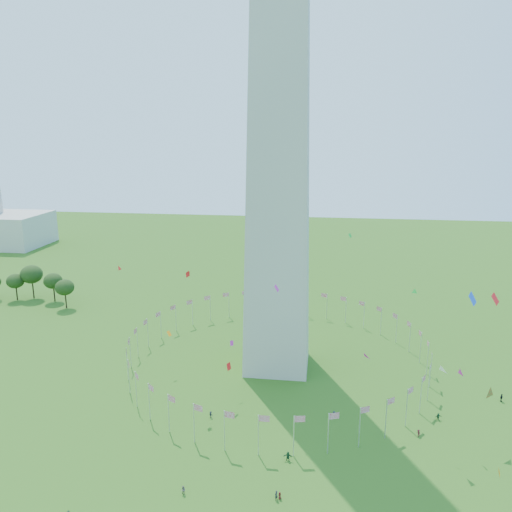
# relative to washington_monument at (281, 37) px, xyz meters

# --- Properties ---
(ground) EXTENTS (600.00, 600.00, 0.00)m
(ground) POSITION_rel_washington_monument_xyz_m (0.00, -50.00, -84.50)
(ground) COLOR #285614
(ground) RESTS_ON ground
(washington_monument) EXTENTS (16.80, 16.80, 169.00)m
(washington_monument) POSITION_rel_washington_monument_xyz_m (0.00, 0.00, 0.00)
(washington_monument) COLOR beige
(washington_monument) RESTS_ON ground
(flag_ring) EXTENTS (80.24, 80.24, 9.00)m
(flag_ring) POSITION_rel_washington_monument_xyz_m (-0.00, 0.00, -80.00)
(flag_ring) COLOR silver
(flag_ring) RESTS_ON ground
(crowd) EXTENTS (102.81, 75.05, 2.00)m
(crowd) POSITION_rel_washington_monument_xyz_m (13.46, -50.17, -83.62)
(crowd) COLOR #35184A
(crowd) RESTS_ON ground
(kites_aloft) EXTENTS (94.87, 76.07, 35.44)m
(kites_aloft) POSITION_rel_washington_monument_xyz_m (18.44, -28.86, -63.90)
(kites_aloft) COLOR white
(kites_aloft) RESTS_ON ground
(tree_line_west) EXTENTS (55.74, 16.31, 12.91)m
(tree_line_west) POSITION_rel_washington_monument_xyz_m (-105.51, 40.90, -78.87)
(tree_line_west) COLOR #2A4A18
(tree_line_west) RESTS_ON ground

